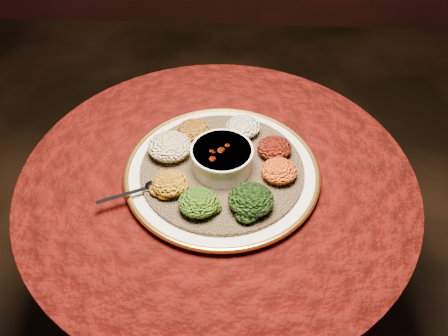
{
  "coord_description": "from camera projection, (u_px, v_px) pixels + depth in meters",
  "views": [
    {
      "loc": [
        0.06,
        -0.81,
        1.61
      ],
      "look_at": [
        0.02,
        0.01,
        0.76
      ],
      "focal_mm": 40.0,
      "sensor_mm": 36.0,
      "label": 1
    }
  ],
  "objects": [
    {
      "name": "stew_bowl",
      "position": [
        222.0,
        158.0,
        1.16
      ],
      "size": [
        0.15,
        0.15,
        0.06
      ],
      "color": "white",
      "rests_on": "injera"
    },
    {
      "name": "platter",
      "position": [
        222.0,
        173.0,
        1.2
      ],
      "size": [
        0.58,
        0.58,
        0.02
      ],
      "rotation": [
        0.0,
        0.0,
        0.37
      ],
      "color": "silver",
      "rests_on": "table"
    },
    {
      "name": "portion_timatim",
      "position": [
        170.0,
        146.0,
        1.2
      ],
      "size": [
        0.11,
        0.1,
        0.05
      ],
      "primitive_type": "ellipsoid",
      "color": "maroon",
      "rests_on": "injera"
    },
    {
      "name": "portion_mixveg",
      "position": [
        199.0,
        202.0,
        1.08
      ],
      "size": [
        0.09,
        0.09,
        0.04
      ],
      "primitive_type": "ellipsoid",
      "color": "#9E420A",
      "rests_on": "injera"
    },
    {
      "name": "portion_shiro",
      "position": [
        194.0,
        130.0,
        1.25
      ],
      "size": [
        0.08,
        0.08,
        0.04
      ],
      "primitive_type": "ellipsoid",
      "color": "brown",
      "rests_on": "injera"
    },
    {
      "name": "table",
      "position": [
        218.0,
        224.0,
        1.33
      ],
      "size": [
        0.96,
        0.96,
        0.73
      ],
      "color": "black",
      "rests_on": "ground"
    },
    {
      "name": "injera",
      "position": [
        222.0,
        169.0,
        1.19
      ],
      "size": [
        0.51,
        0.51,
        0.01
      ],
      "primitive_type": "cylinder",
      "rotation": [
        0.0,
        0.0,
        0.39
      ],
      "color": "brown",
      "rests_on": "platter"
    },
    {
      "name": "portion_kitfo",
      "position": [
        274.0,
        148.0,
        1.2
      ],
      "size": [
        0.08,
        0.08,
        0.04
      ],
      "primitive_type": "ellipsoid",
      "color": "black",
      "rests_on": "injera"
    },
    {
      "name": "portion_tikil",
      "position": [
        279.0,
        171.0,
        1.15
      ],
      "size": [
        0.08,
        0.08,
        0.04
      ],
      "primitive_type": "ellipsoid",
      "color": "#BA740F",
      "rests_on": "injera"
    },
    {
      "name": "portion_kik",
      "position": [
        170.0,
        183.0,
        1.12
      ],
      "size": [
        0.08,
        0.08,
        0.04
      ],
      "primitive_type": "ellipsoid",
      "color": "#B37B0F",
      "rests_on": "injera"
    },
    {
      "name": "portion_ayib",
      "position": [
        243.0,
        127.0,
        1.26
      ],
      "size": [
        0.09,
        0.08,
        0.04
      ],
      "primitive_type": "ellipsoid",
      "color": "silver",
      "rests_on": "injera"
    },
    {
      "name": "spoon",
      "position": [
        150.0,
        187.0,
        1.13
      ],
      "size": [
        0.15,
        0.08,
        0.01
      ],
      "rotation": [
        0.0,
        0.0,
        -2.7
      ],
      "color": "silver",
      "rests_on": "injera"
    },
    {
      "name": "portion_gomen",
      "position": [
        251.0,
        200.0,
        1.08
      ],
      "size": [
        0.1,
        0.1,
        0.05
      ],
      "primitive_type": "ellipsoid",
      "color": "black",
      "rests_on": "injera"
    }
  ]
}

